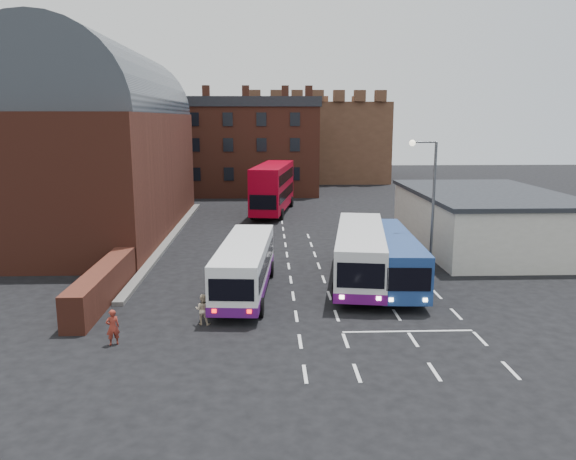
{
  "coord_description": "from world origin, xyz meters",
  "views": [
    {
      "loc": [
        -1.41,
        -27.09,
        9.58
      ],
      "look_at": [
        0.0,
        10.0,
        2.2
      ],
      "focal_mm": 35.0,
      "sensor_mm": 36.0,
      "label": 1
    }
  ],
  "objects_px": {
    "bus_white_outbound": "(245,263)",
    "bus_blue": "(391,255)",
    "pedestrian_red": "(113,327)",
    "bus_red_double": "(273,188)",
    "street_lamp": "(429,196)",
    "bus_white_inbound": "(360,251)",
    "pedestrian_beige": "(203,309)"
  },
  "relations": [
    {
      "from": "bus_white_inbound",
      "to": "street_lamp",
      "type": "relative_size",
      "value": 1.43
    },
    {
      "from": "bus_white_inbound",
      "to": "pedestrian_red",
      "type": "height_order",
      "value": "bus_white_inbound"
    },
    {
      "from": "bus_blue",
      "to": "pedestrian_red",
      "type": "relative_size",
      "value": 6.91
    },
    {
      "from": "bus_white_inbound",
      "to": "pedestrian_beige",
      "type": "distance_m",
      "value": 11.0
    },
    {
      "from": "bus_white_outbound",
      "to": "pedestrian_red",
      "type": "bearing_deg",
      "value": -122.76
    },
    {
      "from": "bus_red_double",
      "to": "pedestrian_beige",
      "type": "relative_size",
      "value": 8.56
    },
    {
      "from": "street_lamp",
      "to": "pedestrian_beige",
      "type": "distance_m",
      "value": 15.51
    },
    {
      "from": "street_lamp",
      "to": "pedestrian_beige",
      "type": "bearing_deg",
      "value": -149.03
    },
    {
      "from": "bus_white_inbound",
      "to": "pedestrian_beige",
      "type": "xyz_separation_m",
      "value": [
        -8.57,
        -6.8,
        -1.14
      ]
    },
    {
      "from": "bus_white_outbound",
      "to": "street_lamp",
      "type": "height_order",
      "value": "street_lamp"
    },
    {
      "from": "bus_blue",
      "to": "pedestrian_red",
      "type": "xyz_separation_m",
      "value": [
        -13.88,
        -8.49,
        -0.95
      ]
    },
    {
      "from": "bus_red_double",
      "to": "street_lamp",
      "type": "relative_size",
      "value": 1.53
    },
    {
      "from": "bus_white_outbound",
      "to": "street_lamp",
      "type": "relative_size",
      "value": 1.29
    },
    {
      "from": "pedestrian_red",
      "to": "pedestrian_beige",
      "type": "distance_m",
      "value": 4.27
    },
    {
      "from": "bus_white_outbound",
      "to": "pedestrian_red",
      "type": "height_order",
      "value": "bus_white_outbound"
    },
    {
      "from": "street_lamp",
      "to": "pedestrian_red",
      "type": "relative_size",
      "value": 5.27
    },
    {
      "from": "bus_white_inbound",
      "to": "bus_red_double",
      "type": "bearing_deg",
      "value": -69.77
    },
    {
      "from": "bus_red_double",
      "to": "street_lamp",
      "type": "distance_m",
      "value": 25.93
    },
    {
      "from": "bus_red_double",
      "to": "street_lamp",
      "type": "xyz_separation_m",
      "value": [
        9.1,
        -24.16,
        2.39
      ]
    },
    {
      "from": "bus_red_double",
      "to": "pedestrian_red",
      "type": "bearing_deg",
      "value": 87.0
    },
    {
      "from": "bus_blue",
      "to": "pedestrian_beige",
      "type": "relative_size",
      "value": 7.34
    },
    {
      "from": "bus_white_inbound",
      "to": "pedestrian_red",
      "type": "bearing_deg",
      "value": 45.96
    },
    {
      "from": "bus_white_outbound",
      "to": "bus_blue",
      "type": "xyz_separation_m",
      "value": [
        8.47,
        1.4,
        0.04
      ]
    },
    {
      "from": "bus_white_outbound",
      "to": "bus_white_inbound",
      "type": "distance_m",
      "value": 7.04
    },
    {
      "from": "bus_white_inbound",
      "to": "street_lamp",
      "type": "xyz_separation_m",
      "value": [
        4.21,
        0.87,
        3.16
      ]
    },
    {
      "from": "bus_white_inbound",
      "to": "bus_blue",
      "type": "distance_m",
      "value": 1.82
    },
    {
      "from": "bus_white_outbound",
      "to": "pedestrian_beige",
      "type": "xyz_separation_m",
      "value": [
        -1.82,
        -4.8,
        -0.96
      ]
    },
    {
      "from": "bus_white_outbound",
      "to": "bus_red_double",
      "type": "bearing_deg",
      "value": 90.66
    },
    {
      "from": "bus_blue",
      "to": "street_lamp",
      "type": "bearing_deg",
      "value": -146.13
    },
    {
      "from": "bus_white_outbound",
      "to": "bus_red_double",
      "type": "height_order",
      "value": "bus_red_double"
    },
    {
      "from": "pedestrian_beige",
      "to": "street_lamp",
      "type": "bearing_deg",
      "value": -139.36
    },
    {
      "from": "pedestrian_red",
      "to": "pedestrian_beige",
      "type": "bearing_deg",
      "value": -174.12
    }
  ]
}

